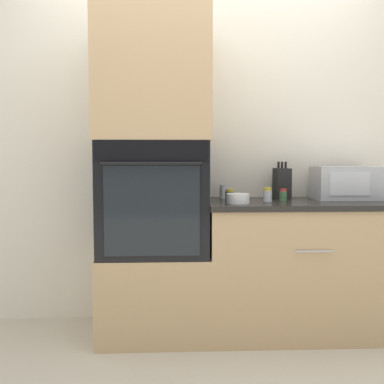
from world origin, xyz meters
name	(u,v)px	position (x,y,z in m)	size (l,w,h in m)	color
ground_plane	(212,352)	(0.00, 0.00, 0.00)	(12.00, 12.00, 0.00)	beige
wall_back	(204,142)	(0.00, 0.63, 1.25)	(8.00, 0.05, 2.50)	silver
oven_cabinet_base	(155,293)	(-0.35, 0.30, 0.27)	(0.69, 0.60, 0.54)	tan
wall_oven	(154,197)	(-0.35, 0.30, 0.89)	(0.67, 0.64, 0.71)	black
oven_cabinet_upper	(153,79)	(-0.35, 0.30, 1.63)	(0.69, 0.60, 0.78)	tan
counter_unit	(299,266)	(0.60, 0.30, 0.43)	(1.21, 0.63, 0.86)	tan
microwave	(345,183)	(0.94, 0.41, 0.97)	(0.42, 0.27, 0.22)	#B2B5BA
knife_block	(282,183)	(0.52, 0.48, 0.97)	(0.10, 0.15, 0.25)	black
bowl	(238,198)	(0.17, 0.17, 0.89)	(0.14, 0.14, 0.06)	white
condiment_jar_near	(267,195)	(0.38, 0.26, 0.91)	(0.06, 0.06, 0.09)	silver
condiment_jar_mid	(223,192)	(0.12, 0.51, 0.91)	(0.05, 0.05, 0.09)	silver
condiment_jar_far	(283,195)	(0.50, 0.34, 0.90)	(0.05, 0.05, 0.08)	#427047
condiment_jar_back	(230,195)	(0.14, 0.33, 0.90)	(0.06, 0.06, 0.08)	#427047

